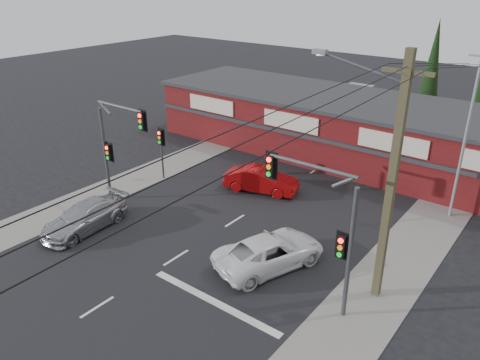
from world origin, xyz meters
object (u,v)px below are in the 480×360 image
Objects in this scene: silver_suv at (85,217)px; red_sedan at (261,180)px; white_suv at (270,251)px; utility_pole at (389,175)px; shop_building at (331,124)px.

red_sedan is (4.58, 9.34, 0.04)m from silver_suv.
utility_pole reaches higher than white_suv.
red_sedan is 0.45× the size of utility_pole.
silver_suv is at bearing -104.40° from shop_building.
shop_building is at bearing -16.80° from red_sedan.
red_sedan is 0.16× the size of shop_building.
white_suv is 7.90m from red_sedan.
silver_suv is 10.40m from red_sedan.
utility_pole is at bearing -148.61° from white_suv.
utility_pole is (13.99, 4.05, 4.70)m from silver_suv.
white_suv is 0.19× the size of shop_building.
red_sedan reaches higher than white_suv.
shop_building is at bearing 123.76° from utility_pole.
shop_building is (4.63, 18.05, 1.43)m from silver_suv.
shop_building is 2.73× the size of utility_pole.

